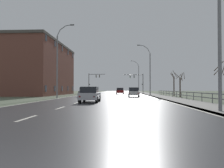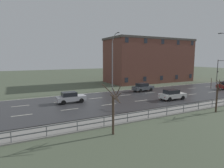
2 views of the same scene
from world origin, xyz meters
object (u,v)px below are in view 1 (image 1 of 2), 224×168
object	(u,v)px
street_lamp_distant	(138,77)
brick_building	(40,69)
street_lamp_midground	(149,71)
car_far_right	(90,94)
car_far_left	(120,91)
traffic_signal_right	(138,80)
street_lamp_foreground	(217,21)
traffic_signal_left	(93,80)
car_near_left	(134,92)
street_lamp_left_bank	(58,62)
car_mid_centre	(85,92)

from	to	relation	value
street_lamp_distant	brick_building	xyz separation A→B (m)	(-23.66, -28.89, 0.26)
street_lamp_midground	car_far_right	bearing A→B (deg)	-110.80
car_far_left	traffic_signal_right	bearing A→B (deg)	61.06
street_lamp_foreground	traffic_signal_left	world-z (taller)	street_lamp_foreground
traffic_signal_left	car_near_left	bearing A→B (deg)	-69.08
street_lamp_midground	street_lamp_distant	distance (m)	31.76
traffic_signal_right	traffic_signal_left	xyz separation A→B (m)	(-13.10, 0.47, 0.07)
car_far_left	brick_building	xyz separation A→B (m)	(-17.63, -5.95, 4.85)
street_lamp_foreground	brick_building	bearing A→B (deg)	124.39
traffic_signal_left	brick_building	distance (m)	19.12
street_lamp_left_bank	car_far_right	distance (m)	12.60
street_lamp_midground	street_lamp_left_bank	bearing A→B (deg)	-139.44
street_lamp_left_bank	street_lamp_midground	bearing A→B (deg)	40.56
street_lamp_foreground	car_far_right	distance (m)	13.32
street_lamp_distant	traffic_signal_right	xyz separation A→B (m)	(-1.00, -12.88, -1.46)
street_lamp_foreground	street_lamp_distant	xyz separation A→B (m)	(-0.05, 63.52, 0.12)
traffic_signal_right	car_near_left	world-z (taller)	traffic_signal_right
street_lamp_left_bank	brick_building	xyz separation A→B (m)	(-8.82, 15.57, 0.33)
street_lamp_left_bank	car_far_right	world-z (taller)	street_lamp_left_bank
street_lamp_distant	car_near_left	distance (m)	40.50
traffic_signal_left	car_near_left	xyz separation A→B (m)	(10.58, -27.68, -3.20)
street_lamp_midground	traffic_signal_left	world-z (taller)	street_lamp_midground
traffic_signal_right	car_near_left	size ratio (longest dim) A/B	1.39
traffic_signal_right	brick_building	world-z (taller)	brick_building
car_far_right	car_near_left	bearing A→B (deg)	70.03
car_near_left	street_lamp_midground	bearing A→B (deg)	69.24
street_lamp_distant	car_far_right	distance (m)	55.31
traffic_signal_right	car_far_left	bearing A→B (deg)	-116.54
car_near_left	car_far_left	size ratio (longest dim) A/B	1.00
street_lamp_foreground	street_lamp_left_bank	size ratio (longest dim) A/B	0.99
brick_building	traffic_signal_right	bearing A→B (deg)	35.26
car_far_right	car_far_left	bearing A→B (deg)	84.88
street_lamp_midground	traffic_signal_left	distance (m)	23.97
street_lamp_foreground	traffic_signal_left	bearing A→B (deg)	105.47
traffic_signal_left	car_mid_centre	bearing A→B (deg)	-84.89
car_mid_centre	car_far_left	bearing A→B (deg)	68.09
street_lamp_left_bank	car_far_right	xyz separation A→B (m)	(6.23, -9.98, -4.52)
car_far_left	car_far_right	xyz separation A→B (m)	(-2.58, -31.50, 0.00)
car_far_right	traffic_signal_right	bearing A→B (deg)	79.19
traffic_signal_left	car_far_left	bearing A→B (deg)	-52.53
street_lamp_distant	car_mid_centre	bearing A→B (deg)	-106.41
car_far_right	brick_building	size ratio (longest dim) A/B	0.18
car_far_right	brick_building	xyz separation A→B (m)	(-15.05, 25.55, 4.85)
traffic_signal_left	brick_building	size ratio (longest dim) A/B	0.25
street_lamp_distant	car_far_right	world-z (taller)	street_lamp_distant
street_lamp_foreground	car_mid_centre	distance (m)	26.99
traffic_signal_left	car_far_right	size ratio (longest dim) A/B	1.42
street_lamp_distant	car_near_left	bearing A→B (deg)	-95.01
street_lamp_foreground	street_lamp_left_bank	distance (m)	24.18
street_lamp_left_bank	brick_building	world-z (taller)	brick_building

